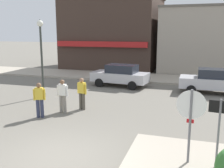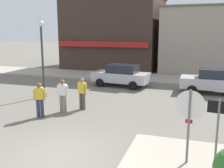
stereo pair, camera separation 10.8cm
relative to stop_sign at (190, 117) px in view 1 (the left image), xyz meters
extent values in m
plane|color=#6B665B|center=(-3.87, -0.63, -1.52)|extent=(160.00, 160.00, 0.00)
cube|color=#A89E8C|center=(-3.87, 13.93, -1.44)|extent=(80.00, 4.00, 0.15)
cylinder|color=slate|center=(0.00, -0.01, -0.37)|extent=(0.07, 0.07, 2.30)
cylinder|color=red|center=(0.00, 0.01, 0.35)|extent=(0.76, 0.09, 0.76)
cylinder|color=white|center=(0.00, 0.00, 0.35)|extent=(0.82, 0.09, 0.82)
cube|color=red|center=(0.00, 0.01, -0.13)|extent=(0.20, 0.03, 0.11)
cylinder|color=slate|center=(0.75, -0.05, -0.47)|extent=(0.06, 0.06, 2.10)
cube|color=black|center=(0.75, -0.04, 0.36)|extent=(0.60, 0.07, 0.34)
cube|color=white|center=(0.75, -0.03, 0.36)|extent=(0.54, 0.06, 0.29)
cube|color=black|center=(0.75, -0.03, 0.36)|extent=(0.34, 0.04, 0.08)
cylinder|color=#333833|center=(-8.47, 5.99, 0.58)|extent=(0.12, 0.12, 4.20)
cylinder|color=#333833|center=(-8.47, 5.99, -1.40)|extent=(0.24, 0.24, 0.24)
sphere|color=white|center=(-8.47, 5.99, 2.79)|extent=(0.36, 0.36, 0.36)
cone|color=#333833|center=(-8.47, 5.99, 2.94)|extent=(0.32, 0.32, 0.18)
cube|color=#B7B7BC|center=(-4.98, 10.42, -0.85)|extent=(4.17, 2.14, 0.66)
cube|color=#1E232D|center=(-4.83, 10.40, -0.24)|extent=(2.22, 1.62, 0.56)
cylinder|color=black|center=(-6.31, 9.72, -1.22)|extent=(0.62, 0.25, 0.60)
cylinder|color=black|center=(-6.12, 11.41, -1.22)|extent=(0.62, 0.25, 0.60)
cylinder|color=black|center=(-3.85, 9.44, -1.22)|extent=(0.62, 0.25, 0.60)
cylinder|color=black|center=(-3.65, 11.13, -1.22)|extent=(0.62, 0.25, 0.60)
cube|color=#B7B7BC|center=(1.19, 10.05, -0.85)|extent=(4.02, 1.75, 0.66)
cube|color=#1E232D|center=(1.34, 10.05, -0.24)|extent=(2.10, 1.42, 0.56)
cylinder|color=black|center=(-0.06, 9.22, -1.22)|extent=(0.60, 0.19, 0.60)
cylinder|color=black|center=(-0.03, 10.92, -1.22)|extent=(0.60, 0.19, 0.60)
cylinder|color=#2D334C|center=(-6.48, 2.65, -1.09)|extent=(0.16, 0.16, 0.85)
cylinder|color=#2D334C|center=(-6.64, 2.59, -1.09)|extent=(0.16, 0.16, 0.85)
cube|color=gold|center=(-6.56, 2.62, -0.40)|extent=(0.41, 0.33, 0.54)
sphere|color=brown|center=(-6.56, 2.62, -0.02)|extent=(0.22, 0.22, 0.22)
cylinder|color=gold|center=(-6.35, 2.70, -0.45)|extent=(0.12, 0.12, 0.52)
cylinder|color=gold|center=(-6.77, 2.54, -0.45)|extent=(0.12, 0.12, 0.52)
cylinder|color=#4C473D|center=(-5.32, 4.35, -1.09)|extent=(0.16, 0.16, 0.85)
cylinder|color=#4C473D|center=(-5.14, 4.30, -1.09)|extent=(0.16, 0.16, 0.85)
cube|color=gold|center=(-5.23, 4.33, -0.40)|extent=(0.40, 0.30, 0.54)
sphere|color=#9E7051|center=(-5.23, 4.33, -0.02)|extent=(0.22, 0.22, 0.22)
cylinder|color=gold|center=(-5.45, 4.38, -0.45)|extent=(0.11, 0.11, 0.52)
cylinder|color=gold|center=(-5.01, 4.27, -0.45)|extent=(0.11, 0.11, 0.52)
cylinder|color=gray|center=(-6.02, 3.62, -1.09)|extent=(0.16, 0.16, 0.85)
cylinder|color=gray|center=(-5.85, 3.64, -1.09)|extent=(0.16, 0.16, 0.85)
cube|color=white|center=(-5.94, 3.63, -0.40)|extent=(0.39, 0.26, 0.54)
sphere|color=brown|center=(-5.94, 3.63, -0.02)|extent=(0.22, 0.22, 0.22)
cylinder|color=white|center=(-6.16, 3.60, -0.45)|extent=(0.10, 0.10, 0.52)
cylinder|color=white|center=(-5.71, 3.66, -0.45)|extent=(0.10, 0.10, 0.52)
cube|color=#3D2D26|center=(-8.36, 20.61, 2.18)|extent=(9.26, 9.36, 7.40)
cube|color=#B21E1E|center=(-8.36, 15.78, 1.18)|extent=(8.80, 0.40, 0.50)
cube|color=#9E9384|center=(0.35, 19.08, 1.42)|extent=(7.02, 6.18, 5.87)
cube|color=#5E584F|center=(0.35, 19.08, 4.46)|extent=(7.16, 6.30, 0.20)
camera|label=1|loc=(0.00, -7.33, 2.35)|focal=42.00mm
camera|label=2|loc=(0.10, -7.30, 2.35)|focal=42.00mm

